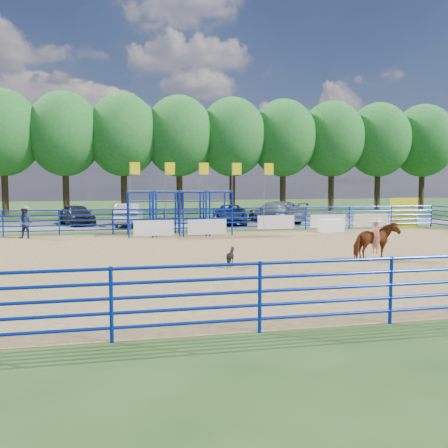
% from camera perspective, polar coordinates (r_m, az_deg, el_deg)
% --- Properties ---
extents(ground, '(120.00, 120.00, 0.00)m').
position_cam_1_polar(ground, '(20.85, 4.17, -3.73)').
color(ground, '#304E1F').
rests_on(ground, ground).
extents(arena_dirt, '(30.00, 20.00, 0.02)m').
position_cam_1_polar(arena_dirt, '(20.85, 4.17, -3.70)').
color(arena_dirt, '#9D7E4E').
rests_on(arena_dirt, ground).
extents(gravel_strip, '(40.00, 10.00, 0.01)m').
position_cam_1_polar(gravel_strip, '(37.35, -3.31, 0.15)').
color(gravel_strip, slate).
rests_on(gravel_strip, ground).
extents(announcer_table, '(1.55, 0.88, 0.78)m').
position_cam_1_polar(announcer_table, '(31.19, 12.15, -0.17)').
color(announcer_table, white).
rests_on(announcer_table, arena_dirt).
extents(horse_and_rider, '(1.91, 1.11, 2.29)m').
position_cam_1_polar(horse_and_rider, '(20.37, 16.96, -1.70)').
color(horse_and_rider, brown).
rests_on(horse_and_rider, arena_dirt).
extents(calf, '(0.85, 0.81, 0.74)m').
position_cam_1_polar(calf, '(18.14, 0.77, -3.78)').
color(calf, black).
rests_on(calf, arena_dirt).
extents(spectator_cowboy, '(0.96, 0.84, 1.74)m').
position_cam_1_polar(spectator_cowboy, '(28.96, -21.76, 0.16)').
color(spectator_cowboy, navy).
rests_on(spectator_cowboy, arena_dirt).
extents(car_a, '(3.07, 4.65, 1.47)m').
position_cam_1_polar(car_a, '(36.82, -16.45, 1.04)').
color(car_a, black).
rests_on(car_a, gravel_strip).
extents(car_b, '(2.17, 4.88, 1.56)m').
position_cam_1_polar(car_b, '(35.35, -10.83, 1.07)').
color(car_b, gray).
rests_on(car_b, gravel_strip).
extents(car_c, '(3.39, 5.46, 1.41)m').
position_cam_1_polar(car_c, '(35.83, 0.72, 1.09)').
color(car_c, '#151836').
rests_on(car_c, gravel_strip).
extents(car_d, '(3.64, 5.93, 1.60)m').
position_cam_1_polar(car_d, '(37.80, 5.97, 1.41)').
color(car_d, '#5A5A5D').
rests_on(car_d, gravel_strip).
extents(perimeter_fence, '(30.10, 20.10, 1.50)m').
position_cam_1_polar(perimeter_fence, '(20.75, 4.18, -1.68)').
color(perimeter_fence, '#0826B3').
rests_on(perimeter_fence, ground).
extents(chute_assembly, '(19.32, 2.41, 4.20)m').
position_cam_1_polar(chute_assembly, '(28.92, -4.47, 1.22)').
color(chute_assembly, '#0826B3').
rests_on(chute_assembly, ground).
extents(treeline, '(56.40, 6.40, 11.24)m').
position_cam_1_polar(treeline, '(46.33, -5.16, 10.40)').
color(treeline, '#3F2B19').
rests_on(treeline, ground).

